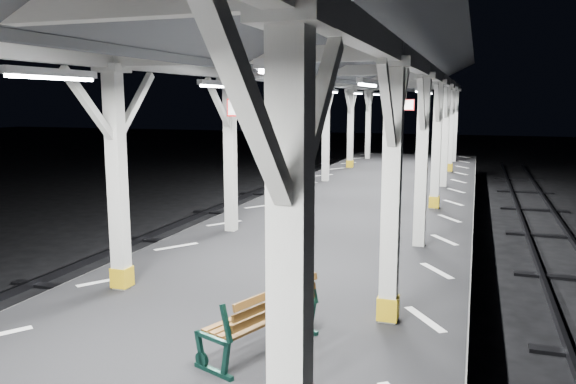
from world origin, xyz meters
The scene contains 2 objects.
canopy centered at (0.00, -0.01, 4.56)m, with size 5.40×49.00×4.65m.
bench_mid centered at (0.84, 0.64, 1.43)m, with size 1.04×1.59×0.81m.
Camera 1 is at (2.97, -4.92, 3.81)m, focal length 35.00 mm.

